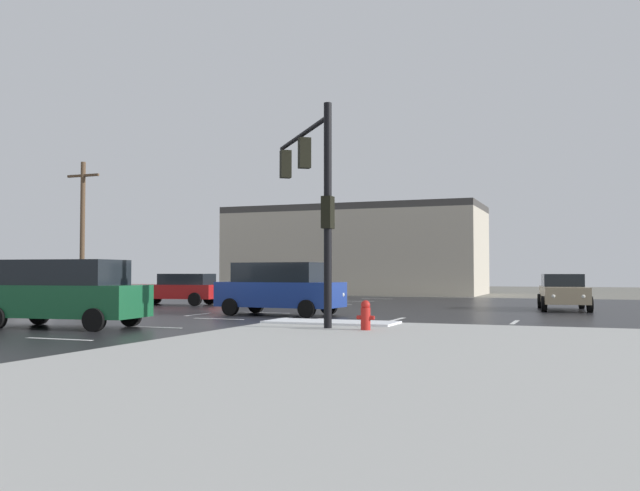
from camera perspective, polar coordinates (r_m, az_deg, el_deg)
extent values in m
plane|color=slate|center=(26.90, -6.22, -5.76)|extent=(120.00, 120.00, 0.00)
cube|color=#232326|center=(26.90, -6.22, -5.74)|extent=(44.00, 44.00, 0.02)
cube|color=#B2B2AD|center=(11.99, 19.78, -9.80)|extent=(18.00, 18.00, 0.14)
cube|color=white|center=(21.22, 0.91, -6.28)|extent=(4.00, 1.60, 0.06)
cube|color=silver|center=(18.61, -20.57, -7.17)|extent=(2.00, 0.15, 0.01)
cube|color=silver|center=(21.75, -13.52, -6.51)|extent=(2.00, 0.15, 0.01)
cube|color=silver|center=(25.14, -8.31, -5.95)|extent=(2.00, 0.15, 0.01)
cube|color=silver|center=(28.69, -4.38, -5.50)|extent=(2.00, 0.15, 0.01)
cube|color=silver|center=(32.35, -1.33, -5.13)|extent=(2.00, 0.15, 0.01)
cube|color=silver|center=(36.07, 1.10, -4.82)|extent=(2.00, 0.15, 0.01)
cube|color=silver|center=(39.85, 3.06, -4.57)|extent=(2.00, 0.15, 0.01)
cube|color=silver|center=(43.67, 4.69, -4.36)|extent=(2.00, 0.15, 0.01)
cube|color=silver|center=(32.70, -22.05, -4.94)|extent=(0.15, 2.00, 0.01)
cube|color=silver|center=(30.12, -16.46, -5.26)|extent=(0.15, 2.00, 0.01)
cube|color=silver|center=(27.87, -9.89, -5.57)|extent=(0.15, 2.00, 0.01)
cube|color=silver|center=(26.05, -2.28, -5.84)|extent=(0.15, 2.00, 0.01)
cube|color=silver|center=(24.75, 6.30, -6.02)|extent=(0.15, 2.00, 0.01)
cube|color=silver|center=(24.04, 15.61, -6.07)|extent=(0.15, 2.00, 0.01)
cube|color=silver|center=(21.79, -2.82, -6.56)|extent=(0.45, 7.00, 0.01)
cylinder|color=black|center=(19.37, 0.64, 2.53)|extent=(0.22, 0.22, 6.27)
cylinder|color=black|center=(22.23, -1.47, 9.04)|extent=(3.35, 4.20, 0.14)
cube|color=black|center=(21.87, -1.28, 7.57)|extent=(0.46, 0.44, 0.95)
sphere|color=red|center=(22.07, -1.39, 8.23)|extent=(0.20, 0.20, 0.20)
cube|color=black|center=(24.12, -2.83, 6.65)|extent=(0.46, 0.44, 0.95)
sphere|color=red|center=(24.31, -2.92, 7.26)|extent=(0.20, 0.20, 0.20)
cube|color=black|center=(19.37, 0.64, 2.72)|extent=(0.28, 0.36, 0.90)
cylinder|color=red|center=(18.73, 3.75, -5.99)|extent=(0.26, 0.26, 0.60)
sphere|color=red|center=(18.71, 3.75, -4.86)|extent=(0.25, 0.25, 0.25)
cylinder|color=red|center=(18.79, 3.22, -5.89)|extent=(0.12, 0.11, 0.11)
cylinder|color=red|center=(18.68, 4.28, -5.91)|extent=(0.12, 0.11, 0.11)
cube|color=#BCB29E|center=(54.48, 2.87, -0.67)|extent=(19.55, 8.00, 6.25)
cube|color=#3F3D3A|center=(54.68, 2.86, 2.87)|extent=(19.55, 8.00, 0.50)
cube|color=navy|center=(26.99, -3.29, -4.01)|extent=(4.93, 2.28, 0.95)
cube|color=black|center=(26.98, -3.29, -2.20)|extent=(3.48, 2.03, 0.75)
cylinder|color=black|center=(27.16, 0.73, -5.00)|extent=(0.67, 0.27, 0.66)
cylinder|color=black|center=(25.40, -1.09, -5.20)|extent=(0.67, 0.27, 0.66)
cylinder|color=black|center=(28.66, -5.25, -4.84)|extent=(0.67, 0.27, 0.66)
cylinder|color=black|center=(27.00, -7.34, -5.00)|extent=(0.67, 0.27, 0.66)
sphere|color=white|center=(26.53, 1.83, -4.04)|extent=(0.18, 0.18, 0.18)
sphere|color=white|center=(25.39, 0.72, -4.12)|extent=(0.18, 0.18, 0.18)
cube|color=#195933|center=(22.22, -20.12, -4.27)|extent=(4.97, 2.43, 0.95)
cube|color=black|center=(22.20, -20.09, -2.08)|extent=(3.53, 2.13, 0.75)
cylinder|color=black|center=(23.99, -21.97, -5.22)|extent=(0.68, 0.29, 0.66)
cylinder|color=black|center=(20.52, -17.97, -5.81)|extent=(0.68, 0.29, 0.66)
cylinder|color=black|center=(22.18, -15.21, -5.56)|extent=(0.68, 0.29, 0.66)
sphere|color=white|center=(24.13, -23.83, -4.04)|extent=(0.18, 0.18, 0.18)
cube|color=#141E47|center=(38.91, -3.71, -3.63)|extent=(4.68, 2.31, 0.70)
cube|color=black|center=(39.26, -4.55, -2.70)|extent=(2.65, 1.93, 0.55)
cylinder|color=black|center=(38.93, -1.09, -4.15)|extent=(0.68, 0.29, 0.66)
cylinder|color=black|center=(37.37, -2.42, -4.23)|extent=(0.68, 0.29, 0.66)
cylinder|color=black|center=(40.49, -4.90, -4.07)|extent=(0.68, 0.29, 0.66)
cylinder|color=black|center=(38.99, -6.33, -4.13)|extent=(0.68, 0.29, 0.66)
sphere|color=white|center=(38.32, -0.45, -3.66)|extent=(0.18, 0.18, 0.18)
sphere|color=white|center=(37.31, -1.28, -3.70)|extent=(0.18, 0.18, 0.18)
cube|color=black|center=(30.23, -24.27, -2.67)|extent=(1.84, 2.59, 0.55)
cylinder|color=black|center=(30.16, -21.94, -4.56)|extent=(0.27, 0.67, 0.66)
cylinder|color=black|center=(31.50, -24.17, -4.42)|extent=(0.27, 0.67, 0.66)
cube|color=#B21919|center=(36.20, -11.80, -3.70)|extent=(4.68, 2.30, 0.70)
cube|color=black|center=(35.90, -10.83, -2.72)|extent=(2.65, 1.93, 0.55)
cylinder|color=black|center=(36.13, -14.62, -4.23)|extent=(0.68, 0.29, 0.66)
cylinder|color=black|center=(37.71, -13.29, -4.15)|extent=(0.68, 0.29, 0.66)
cylinder|color=black|center=(34.75, -10.19, -4.35)|extent=(0.68, 0.29, 0.66)
cylinder|color=black|center=(36.39, -9.01, -4.26)|extent=(0.68, 0.29, 0.66)
sphere|color=white|center=(36.73, -15.29, -3.64)|extent=(0.18, 0.18, 0.18)
sphere|color=white|center=(37.73, -14.42, -3.61)|extent=(0.18, 0.18, 0.18)
cube|color=tan|center=(32.32, 19.29, -3.81)|extent=(2.30, 4.67, 0.70)
cube|color=black|center=(32.98, 19.18, -2.69)|extent=(1.92, 2.65, 0.55)
cylinder|color=black|center=(30.90, 21.20, -4.51)|extent=(0.29, 0.68, 0.66)
cylinder|color=black|center=(30.75, 17.85, -4.57)|extent=(0.29, 0.68, 0.66)
cylinder|color=black|center=(33.94, 20.60, -4.30)|extent=(0.29, 0.68, 0.66)
cylinder|color=black|center=(33.80, 17.55, -4.35)|extent=(0.29, 0.68, 0.66)
sphere|color=white|center=(30.19, 20.72, -3.91)|extent=(0.18, 0.18, 0.18)
sphere|color=white|center=(30.09, 18.54, -3.95)|extent=(0.18, 0.18, 0.18)
cylinder|color=brown|center=(43.03, -18.85, 1.11)|extent=(0.28, 0.28, 8.14)
cube|color=brown|center=(43.33, -18.79, 5.43)|extent=(2.20, 0.14, 0.14)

